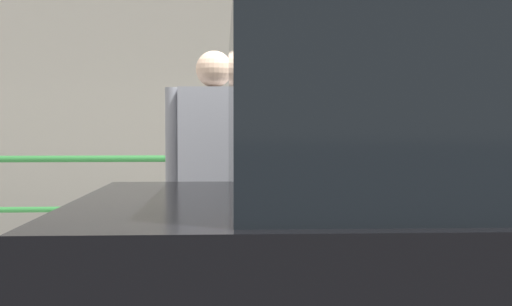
% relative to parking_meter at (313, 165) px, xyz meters
% --- Properties ---
extents(sidewalk_curb, '(36.00, 2.28, 0.15)m').
position_rel_parking_meter_xyz_m(sidewalk_curb, '(-0.28, 0.73, -1.12)').
color(sidewalk_curb, '#ADA8A0').
rests_on(sidewalk_curb, ground).
extents(parking_meter, '(0.15, 0.16, 1.49)m').
position_rel_parking_meter_xyz_m(parking_meter, '(0.00, 0.00, 0.00)').
color(parking_meter, slate).
rests_on(parking_meter, sidewalk_curb).
extents(pedestrian_at_meter, '(0.66, 0.56, 1.79)m').
position_rel_parking_meter_xyz_m(pedestrian_at_meter, '(-0.65, 0.07, -0.01)').
color(pedestrian_at_meter, '#1E233F').
rests_on(pedestrian_at_meter, sidewalk_curb).
extents(background_railing, '(24.06, 0.06, 1.04)m').
position_rel_parking_meter_xyz_m(background_railing, '(-0.28, 1.74, -0.29)').
color(background_railing, '#2D7A38').
rests_on(background_railing, sidewalk_curb).
extents(backdrop_wall, '(32.00, 0.50, 3.35)m').
position_rel_parking_meter_xyz_m(backdrop_wall, '(-0.28, 3.71, 0.48)').
color(backdrop_wall, gray).
rests_on(backdrop_wall, ground).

